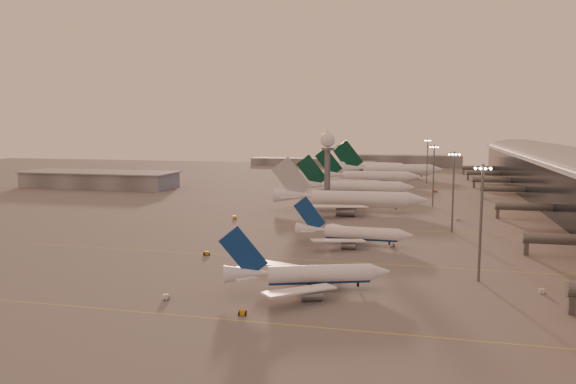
# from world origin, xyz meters

# --- Properties ---
(ground) EXTENTS (700.00, 700.00, 0.00)m
(ground) POSITION_xyz_m (0.00, 0.00, 0.00)
(ground) COLOR #5E5B5B
(ground) RESTS_ON ground
(taxiway_markings) EXTENTS (180.00, 185.25, 0.02)m
(taxiway_markings) POSITION_xyz_m (30.00, 56.00, 0.01)
(taxiway_markings) COLOR gold
(taxiway_markings) RESTS_ON ground
(hangar) EXTENTS (82.00, 27.00, 8.50)m
(hangar) POSITION_xyz_m (-120.00, 140.00, 4.32)
(hangar) COLOR slate
(hangar) RESTS_ON ground
(radar_tower) EXTENTS (6.40, 6.40, 31.10)m
(radar_tower) POSITION_xyz_m (5.00, 120.00, 20.95)
(radar_tower) COLOR #5B5E63
(radar_tower) RESTS_ON ground
(mast_a) EXTENTS (3.60, 0.56, 25.00)m
(mast_a) POSITION_xyz_m (58.00, 0.00, 13.74)
(mast_a) COLOR #5B5E63
(mast_a) RESTS_ON ground
(mast_b) EXTENTS (3.60, 0.56, 25.00)m
(mast_b) POSITION_xyz_m (55.00, 55.00, 13.74)
(mast_b) COLOR #5B5E63
(mast_b) RESTS_ON ground
(mast_c) EXTENTS (3.60, 0.56, 25.00)m
(mast_c) POSITION_xyz_m (50.00, 110.00, 13.74)
(mast_c) COLOR #5B5E63
(mast_c) RESTS_ON ground
(mast_d) EXTENTS (3.60, 0.56, 25.00)m
(mast_d) POSITION_xyz_m (48.00, 200.00, 13.74)
(mast_d) COLOR #5B5E63
(mast_d) RESTS_ON ground
(distant_horizon) EXTENTS (165.00, 37.50, 9.00)m
(distant_horizon) POSITION_xyz_m (2.62, 325.14, 3.89)
(distant_horizon) COLOR slate
(distant_horizon) RESTS_ON ground
(narrowbody_near) EXTENTS (33.19, 26.01, 13.52)m
(narrowbody_near) POSITION_xyz_m (23.96, -15.21, 2.74)
(narrowbody_near) COLOR white
(narrowbody_near) RESTS_ON ground
(narrowbody_mid) EXTENTS (33.51, 26.75, 13.09)m
(narrowbody_mid) POSITION_xyz_m (27.46, 30.45, 2.65)
(narrowbody_mid) COLOR white
(narrowbody_mid) RESTS_ON ground
(widebody_white) EXTENTS (59.33, 47.40, 20.86)m
(widebody_white) POSITION_xyz_m (18.87, 89.02, 3.62)
(widebody_white) COLOR white
(widebody_white) RESTS_ON ground
(greentail_a) EXTENTS (53.62, 43.10, 19.50)m
(greentail_a) POSITION_xyz_m (16.21, 132.50, 3.44)
(greentail_a) COLOR white
(greentail_a) RESTS_ON ground
(greentail_b) EXTENTS (57.05, 45.93, 20.72)m
(greentail_b) POSITION_xyz_m (16.82, 183.32, 3.66)
(greentail_b) COLOR white
(greentail_b) RESTS_ON ground
(greentail_c) EXTENTS (64.70, 51.70, 23.82)m
(greentail_c) POSITION_xyz_m (26.11, 222.28, 4.21)
(greentail_c) COLOR white
(greentail_c) RESTS_ON ground
(greentail_d) EXTENTS (54.79, 43.71, 20.29)m
(greentail_d) POSITION_xyz_m (11.49, 259.53, 3.58)
(greentail_d) COLOR white
(greentail_d) RESTS_ON ground
(gsv_truck_a) EXTENTS (5.52, 4.68, 2.18)m
(gsv_truck_a) POSITION_xyz_m (-0.77, -27.21, 1.11)
(gsv_truck_a) COLOR silver
(gsv_truck_a) RESTS_ON ground
(gsv_tug_near) EXTENTS (2.51, 3.50, 0.91)m
(gsv_tug_near) POSITION_xyz_m (15.79, -32.29, 0.47)
(gsv_tug_near) COLOR orange
(gsv_tug_near) RESTS_ON ground
(gsv_catering_a) EXTENTS (4.47, 2.26, 3.60)m
(gsv_catering_a) POSITION_xyz_m (69.54, -6.25, 1.80)
(gsv_catering_a) COLOR silver
(gsv_catering_a) RESTS_ON ground
(gsv_tug_mid) EXTENTS (3.51, 3.83, 0.94)m
(gsv_tug_mid) POSITION_xyz_m (-7.25, 8.52, 0.48)
(gsv_tug_mid) COLOR orange
(gsv_tug_mid) RESTS_ON ground
(gsv_truck_b) EXTENTS (5.06, 3.16, 1.92)m
(gsv_truck_b) POSITION_xyz_m (38.56, 30.05, 0.98)
(gsv_truck_b) COLOR silver
(gsv_truck_b) RESTS_ON ground
(gsv_truck_c) EXTENTS (6.52, 4.63, 2.49)m
(gsv_truck_c) POSITION_xyz_m (-17.81, 62.46, 1.27)
(gsv_truck_c) COLOR orange
(gsv_truck_c) RESTS_ON ground
(gsv_catering_b) EXTENTS (4.71, 2.89, 3.60)m
(gsv_catering_b) POSITION_xyz_m (57.99, 78.74, 1.80)
(gsv_catering_b) COLOR silver
(gsv_catering_b) RESTS_ON ground
(gsv_tug_far) EXTENTS (2.84, 3.75, 0.95)m
(gsv_tug_far) POSITION_xyz_m (3.40, 91.32, 0.49)
(gsv_tug_far) COLOR silver
(gsv_tug_far) RESTS_ON ground
(gsv_tug_hangar) EXTENTS (4.55, 3.90, 1.12)m
(gsv_tug_hangar) POSITION_xyz_m (51.90, 159.80, 0.57)
(gsv_tug_hangar) COLOR orange
(gsv_tug_hangar) RESTS_ON ground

